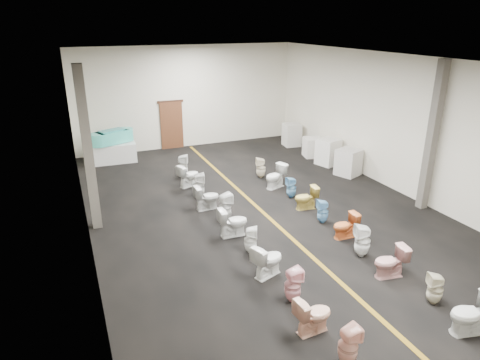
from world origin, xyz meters
The scene contains 37 objects.
floor centered at (0.00, 0.00, 0.00)m, with size 16.00×16.00×0.00m, color black.
ceiling centered at (0.00, 0.00, 4.50)m, with size 16.00×16.00×0.00m, color black.
wall_back centered at (0.00, 8.00, 2.25)m, with size 10.00×10.00×0.00m, color beige.
wall_left centered at (-5.00, 0.00, 2.25)m, with size 16.00×16.00×0.00m, color beige.
wall_right centered at (5.00, 0.00, 2.25)m, with size 16.00×16.00×0.00m, color beige.
aisle_stripe centered at (0.00, 0.00, 0.00)m, with size 0.12×15.60×0.01m, color #856013.
back_door centered at (-0.80, 7.94, 1.05)m, with size 1.00×0.10×2.10m, color #562D19.
door_frame centered at (-0.80, 7.95, 2.12)m, with size 1.15×0.08×0.10m, color #331C11.
column_left centered at (-4.75, 1.00, 2.25)m, with size 0.25×0.25×4.50m, color #59544C.
column_right centered at (4.75, -1.50, 2.25)m, with size 0.25×0.25×4.50m, color #59544C.
display_table centered at (-3.53, 6.87, 0.39)m, with size 1.75×0.87×0.78m, color white.
bathtub centered at (-3.53, 6.87, 1.07)m, with size 1.76×1.14×0.55m.
appliance_crate_a centered at (4.40, 1.87, 0.50)m, with size 0.77×0.77×0.99m, color beige.
appliance_crate_b centered at (4.40, 3.22, 0.53)m, with size 0.77×0.77×1.05m, color white.
appliance_crate_c centered at (4.40, 4.37, 0.41)m, with size 0.72×0.72×0.82m, color white.
appliance_crate_d centered at (4.40, 6.21, 0.51)m, with size 0.72×0.72×1.03m, color silver.
toilet_left_1 centered at (-1.32, -6.03, 0.38)m, with size 0.34×0.35×0.76m, color #E7A591.
toilet_left_2 centered at (-1.43, -5.10, 0.37)m, with size 0.41×0.73×0.74m, color #F2B699.
toilet_left_3 centered at (-1.32, -4.13, 0.38)m, with size 0.35×0.35×0.77m, color #EAA8AE.
toilet_left_4 centered at (-1.37, -3.07, 0.40)m, with size 0.44×0.78×0.80m, color white.
toilet_left_5 centered at (-1.32, -1.98, 0.35)m, with size 0.32×0.32×0.70m, color white.
toilet_left_6 centered at (-1.39, -0.98, 0.40)m, with size 0.45×0.79×0.81m, color white.
toilet_left_7 centered at (-1.27, -0.04, 0.43)m, with size 0.38×0.39×0.85m, color silver.
toilet_left_8 centered at (-1.49, 0.95, 0.39)m, with size 0.43×0.76×0.78m, color silver.
toilet_left_9 centered at (-1.45, 1.92, 0.42)m, with size 0.38×0.39×0.84m, color silver.
toilet_left_10 centered at (-1.46, 3.04, 0.40)m, with size 0.44×0.78×0.80m, color white.
toilet_left_11 centered at (-1.41, 4.03, 0.43)m, with size 0.39×0.39×0.86m, color white.
toilet_right_1 centered at (1.26, -6.26, 0.42)m, with size 0.47×0.82×0.83m, color silver.
toilet_right_2 centered at (1.33, -5.33, 0.35)m, with size 0.31×0.32×0.70m, color beige.
toilet_right_3 centered at (1.16, -4.19, 0.38)m, with size 0.43×0.75×0.76m, color #D49894.
toilet_right_4 centered at (1.15, -3.21, 0.42)m, with size 0.38×0.39×0.85m, color white.
toilet_right_5 centered at (1.34, -2.25, 0.35)m, with size 0.39×0.69×0.70m, color orange.
toilet_right_6 centered at (1.28, -1.24, 0.35)m, with size 0.32×0.32×0.70m, color #6FADDA.
toilet_right_7 centered at (1.34, -0.22, 0.36)m, with size 0.41×0.72×0.73m, color gold.
toilet_right_8 centered at (1.36, 0.74, 0.35)m, with size 0.32×0.32×0.70m, color #69A6D0.
toilet_right_9 centered at (1.29, 1.74, 0.41)m, with size 0.46×0.81×0.83m, color white.
toilet_right_10 centered at (1.24, 2.85, 0.38)m, with size 0.34×0.35×0.77m, color #F1E4C3.
Camera 1 is at (-5.20, -10.62, 5.52)m, focal length 32.00 mm.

